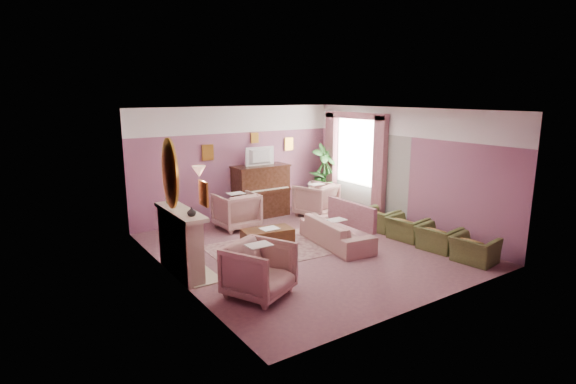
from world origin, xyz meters
TOP-DOWN VIEW (x-y plane):
  - floor at (0.00, 0.00)m, footprint 5.50×6.00m
  - ceiling at (0.00, 0.00)m, footprint 5.50×6.00m
  - wall_back at (0.00, 3.00)m, footprint 5.50×0.02m
  - wall_front at (0.00, -3.00)m, footprint 5.50×0.02m
  - wall_left at (-2.75, 0.00)m, footprint 0.02×6.00m
  - wall_right at (2.75, 0.00)m, footprint 0.02×6.00m
  - picture_rail_band at (0.00, 2.99)m, footprint 5.50×0.01m
  - stripe_panel at (2.73, 1.30)m, footprint 0.01×3.00m
  - fireplace_surround at (-2.59, 0.20)m, footprint 0.30×1.40m
  - fireplace_inset at (-2.49, 0.20)m, footprint 0.18×0.72m
  - fire_ember at (-2.45, 0.20)m, footprint 0.06×0.54m
  - mantel_shelf at (-2.56, 0.20)m, footprint 0.40×1.55m
  - hearth at (-2.39, 0.20)m, footprint 0.55×1.50m
  - mirror_frame at (-2.70, 0.20)m, footprint 0.04×0.72m
  - mirror_glass at (-2.67, 0.20)m, footprint 0.01×0.60m
  - sconce_shade at (-2.62, -0.85)m, footprint 0.20×0.20m
  - piano at (0.50, 2.68)m, footprint 1.40×0.60m
  - piano_keyshelf at (0.50, 2.33)m, footprint 1.30×0.12m
  - piano_keys at (0.50, 2.33)m, footprint 1.20×0.08m
  - piano_top at (0.50, 2.68)m, footprint 1.45×0.65m
  - television at (0.50, 2.63)m, footprint 0.80×0.12m
  - print_back_left at (-0.80, 2.96)m, footprint 0.30×0.03m
  - print_back_right at (1.55, 2.96)m, footprint 0.26×0.03m
  - print_back_mid at (0.50, 2.96)m, footprint 0.22×0.03m
  - print_left_wall at (-2.71, -1.20)m, footprint 0.03×0.28m
  - window_blind at (2.70, 1.55)m, footprint 0.03×1.40m
  - curtain_left at (2.62, 0.63)m, footprint 0.16×0.34m
  - curtain_right at (2.62, 2.47)m, footprint 0.16×0.34m
  - pelmet at (2.62, 1.55)m, footprint 0.16×2.20m
  - mantel_plant at (-2.55, 0.75)m, footprint 0.16×0.16m
  - mantel_vase at (-2.55, -0.30)m, footprint 0.16×0.16m
  - area_rug at (-0.57, 0.39)m, footprint 2.59×1.93m
  - coffee_table at (-0.71, 0.37)m, footprint 1.06×0.64m
  - table_paper at (-0.66, 0.37)m, footprint 0.35×0.28m
  - sofa at (0.66, -0.13)m, footprint 0.63×1.89m
  - sofa_throw at (1.06, -0.13)m, footprint 0.10×1.43m
  - floral_armchair_left at (-0.51, 2.11)m, footprint 0.90×0.90m
  - floral_armchair_right at (1.71, 1.93)m, footprint 0.90×0.90m
  - floral_armchair_front at (-1.89, -1.33)m, footprint 0.90×0.90m
  - olive_chair_a at (2.16, -2.35)m, footprint 0.54×0.77m
  - olive_chair_b at (2.16, -1.53)m, footprint 0.54×0.77m
  - olive_chair_c at (2.16, -0.71)m, footprint 0.54×0.77m
  - olive_chair_d at (2.16, 0.11)m, footprint 0.54×0.77m
  - side_table at (2.30, 2.64)m, footprint 0.52×0.52m
  - side_plant_big at (2.30, 2.64)m, footprint 0.30×0.30m
  - side_plant_small at (2.42, 2.54)m, footprint 0.16×0.16m
  - palm_pot at (2.40, 2.47)m, footprint 0.34×0.34m
  - palm_plant at (2.40, 2.47)m, footprint 0.76×0.76m

SIDE VIEW (x-z plane):
  - floor at x=0.00m, z-range -0.01..0.01m
  - area_rug at x=-0.57m, z-range 0.00..0.01m
  - hearth at x=-2.39m, z-range 0.00..0.02m
  - palm_pot at x=2.40m, z-range 0.00..0.34m
  - fire_ember at x=-2.45m, z-range 0.17..0.27m
  - coffee_table at x=-0.71m, z-range 0.00..0.45m
  - olive_chair_a at x=2.16m, z-range 0.00..0.66m
  - olive_chair_b at x=2.16m, z-range 0.00..0.66m
  - olive_chair_c at x=2.16m, z-range 0.00..0.66m
  - olive_chair_d at x=2.16m, z-range 0.00..0.66m
  - side_table at x=2.30m, z-range 0.00..0.70m
  - sofa at x=0.66m, z-range 0.00..0.77m
  - fireplace_inset at x=-2.49m, z-range 0.06..0.74m
  - table_paper at x=-0.66m, z-range 0.45..0.46m
  - floral_armchair_left at x=-0.51m, z-range 0.00..0.94m
  - floral_armchair_right at x=1.71m, z-range 0.00..0.94m
  - floral_armchair_front at x=-1.89m, z-range 0.00..0.94m
  - fireplace_surround at x=-2.59m, z-range 0.00..1.10m
  - sofa_throw at x=1.06m, z-range 0.34..0.86m
  - piano at x=0.50m, z-range 0.00..1.30m
  - piano_keyshelf at x=0.50m, z-range 0.69..0.75m
  - piano_keys at x=0.50m, z-range 0.75..0.77m
  - side_plant_small at x=2.42m, z-range 0.70..0.98m
  - side_plant_big at x=2.30m, z-range 0.70..1.04m
  - palm_plant at x=2.40m, z-range 0.34..1.78m
  - stripe_panel at x=2.73m, z-range 0.00..2.15m
  - mantel_shelf at x=-2.56m, z-range 1.09..1.16m
  - mantel_vase at x=-2.55m, z-range 1.15..1.31m
  - mantel_plant at x=-2.55m, z-range 1.15..1.43m
  - curtain_left at x=2.62m, z-range 0.00..2.60m
  - curtain_right at x=2.62m, z-range 0.00..2.60m
  - piano_top at x=0.50m, z-range 1.29..1.33m
  - wall_back at x=0.00m, z-range 0.00..2.80m
  - wall_front at x=0.00m, z-range 0.00..2.80m
  - wall_left at x=-2.75m, z-range 0.00..2.80m
  - wall_right at x=2.75m, z-range 0.00..2.80m
  - television at x=0.50m, z-range 1.36..1.84m
  - window_blind at x=2.70m, z-range 0.80..2.60m
  - print_back_left at x=-0.80m, z-range 1.53..1.91m
  - print_left_wall at x=-2.71m, z-range 1.54..1.90m
  - print_back_right at x=1.55m, z-range 1.61..1.95m
  - mirror_frame at x=-2.70m, z-range 1.20..2.40m
  - mirror_glass at x=-2.67m, z-range 1.27..2.33m
  - sconce_shade at x=-2.62m, z-range 1.90..2.06m
  - print_back_mid at x=0.50m, z-range 1.87..2.13m
  - picture_rail_band at x=0.00m, z-range 2.15..2.80m
  - pelmet at x=2.62m, z-range 2.48..2.64m
  - ceiling at x=0.00m, z-range 2.79..2.80m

